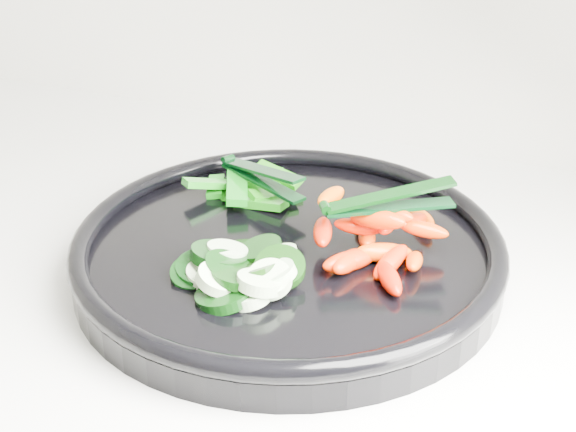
% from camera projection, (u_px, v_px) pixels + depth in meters
% --- Properties ---
extents(veggie_tray, '(0.45, 0.45, 0.04)m').
position_uv_depth(veggie_tray, '(288.00, 251.00, 0.70)').
color(veggie_tray, black).
rests_on(veggie_tray, counter).
extents(cucumber_pile, '(0.12, 0.12, 0.04)m').
position_uv_depth(cucumber_pile, '(230.00, 270.00, 0.65)').
color(cucumber_pile, black).
rests_on(cucumber_pile, veggie_tray).
extents(carrot_pile, '(0.12, 0.16, 0.05)m').
position_uv_depth(carrot_pile, '(374.00, 238.00, 0.67)').
color(carrot_pile, '#FF1300').
rests_on(carrot_pile, veggie_tray).
extents(pepper_pile, '(0.11, 0.09, 0.03)m').
position_uv_depth(pepper_pile, '(249.00, 190.00, 0.78)').
color(pepper_pile, '#216F0A').
rests_on(pepper_pile, veggie_tray).
extents(tong_carrot, '(0.10, 0.08, 0.02)m').
position_uv_depth(tong_carrot, '(386.00, 201.00, 0.66)').
color(tong_carrot, black).
rests_on(tong_carrot, carrot_pile).
extents(tong_pepper, '(0.11, 0.06, 0.02)m').
position_uv_depth(tong_pepper, '(260.00, 175.00, 0.77)').
color(tong_pepper, black).
rests_on(tong_pepper, pepper_pile).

